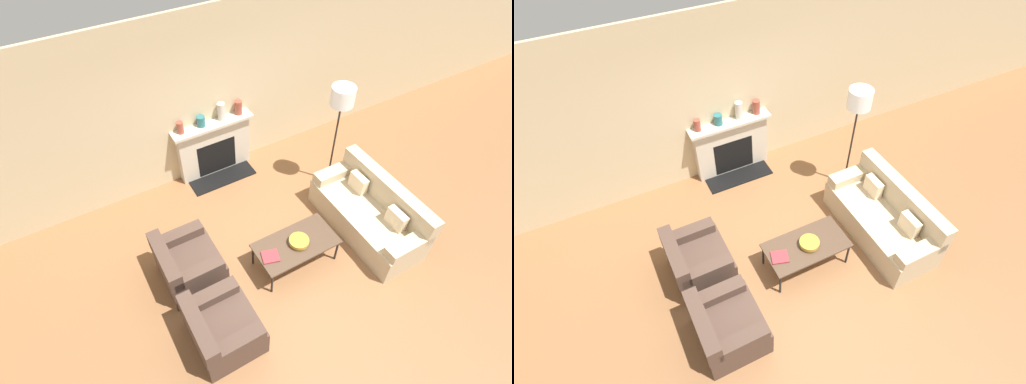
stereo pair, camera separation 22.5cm
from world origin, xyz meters
TOP-DOWN VIEW (x-y plane):
  - ground_plane at (0.00, 0.00)m, footprint 18.00×18.00m
  - wall_back at (0.00, 2.65)m, footprint 18.00×0.06m
  - fireplace at (0.02, 2.50)m, footprint 1.42×0.59m
  - couch at (1.53, 0.11)m, footprint 0.83×1.88m
  - armchair_near at (-1.29, -0.41)m, footprint 0.81×0.87m
  - armchair_far at (-1.29, 0.66)m, footprint 0.81×0.87m
  - coffee_table at (0.16, 0.13)m, footprint 1.19×0.62m
  - bowl at (0.19, 0.10)m, footprint 0.29×0.29m
  - book at (-0.28, 0.11)m, footprint 0.28×0.26m
  - floor_lamp at (1.64, 1.27)m, footprint 0.37×0.37m
  - mantel_vase_left at (-0.52, 2.52)m, footprint 0.11×0.11m
  - mantel_vase_center_left at (-0.16, 2.52)m, footprint 0.14×0.14m
  - mantel_vase_center_right at (0.22, 2.52)m, footprint 0.13×0.13m
  - mantel_vase_right at (0.53, 2.52)m, footprint 0.13×0.13m

SIDE VIEW (x-z plane):
  - ground_plane at x=0.00m, z-range 0.00..0.00m
  - armchair_near at x=-1.29m, z-range -0.08..0.69m
  - armchair_far at x=-1.29m, z-range -0.08..0.69m
  - couch at x=1.53m, z-range -0.11..0.77m
  - coffee_table at x=0.16m, z-range 0.20..0.65m
  - book at x=-0.28m, z-range 0.45..0.48m
  - bowl at x=0.19m, z-range 0.46..0.55m
  - fireplace at x=0.02m, z-range -0.01..1.04m
  - mantel_vase_center_left at x=-0.16m, z-range 1.05..1.23m
  - mantel_vase_left at x=-0.52m, z-range 1.05..1.25m
  - mantel_vase_right at x=0.53m, z-range 1.05..1.29m
  - mantel_vase_center_right at x=0.22m, z-range 1.05..1.35m
  - wall_back at x=0.00m, z-range 0.00..2.90m
  - floor_lamp at x=1.64m, z-range 0.66..2.56m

